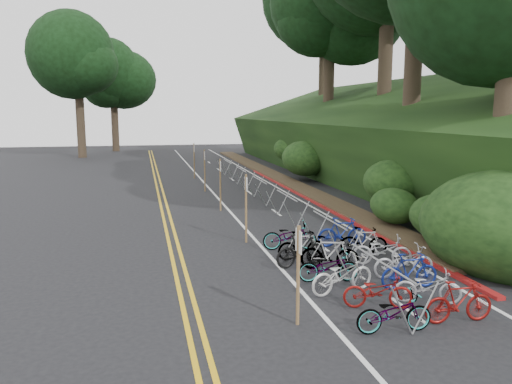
% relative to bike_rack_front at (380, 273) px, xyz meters
% --- Properties ---
extents(ground, '(120.00, 120.00, 0.00)m').
position_rel_bike_rack_front_xyz_m(ground, '(-2.49, 1.71, -0.87)').
color(ground, black).
rests_on(ground, ground).
extents(road_markings, '(7.47, 80.00, 0.01)m').
position_rel_bike_rack_front_xyz_m(road_markings, '(-1.86, 11.81, -0.86)').
color(road_markings, gold).
rests_on(road_markings, ground).
extents(red_curb, '(0.25, 28.00, 0.10)m').
position_rel_bike_rack_front_xyz_m(red_curb, '(3.21, 13.71, -0.82)').
color(red_curb, maroon).
rests_on(red_curb, ground).
extents(embankment, '(14.30, 48.14, 9.11)m').
position_rel_bike_rack_front_xyz_m(embankment, '(10.47, 20.75, 1.70)').
color(embankment, black).
rests_on(embankment, ground).
extents(bike_rack_front, '(1.14, 3.27, 1.17)m').
position_rel_bike_rack_front_xyz_m(bike_rack_front, '(0.00, 0.00, 0.00)').
color(bike_rack_front, gray).
rests_on(bike_rack_front, ground).
extents(bike_racks_rest, '(1.14, 23.00, 1.17)m').
position_rel_bike_rack_front_xyz_m(bike_racks_rest, '(0.51, 14.71, -0.01)').
color(bike_racks_rest, gray).
rests_on(bike_racks_rest, ground).
extents(signpost_near, '(0.08, 0.40, 2.26)m').
position_rel_bike_rack_front_xyz_m(signpost_near, '(-2.22, -0.47, 0.43)').
color(signpost_near, brown).
rests_on(signpost_near, ground).
extents(signposts_rest, '(0.08, 18.40, 2.50)m').
position_rel_bike_rack_front_xyz_m(signposts_rest, '(-1.89, 15.71, 0.56)').
color(signposts_rest, brown).
rests_on(signposts_rest, ground).
extents(bike_front, '(0.90, 1.80, 1.04)m').
position_rel_bike_rack_front_xyz_m(bike_front, '(-0.84, 3.56, -0.35)').
color(bike_front, black).
rests_on(bike_front, ground).
extents(bike_valet, '(3.34, 8.59, 1.05)m').
position_rel_bike_rack_front_xyz_m(bike_valet, '(0.49, 2.14, -0.39)').
color(bike_valet, slate).
rests_on(bike_valet, ground).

